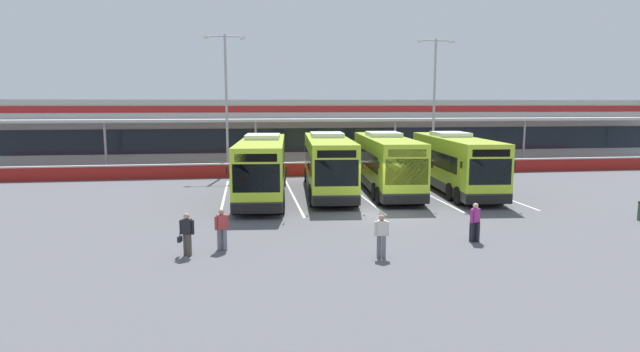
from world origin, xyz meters
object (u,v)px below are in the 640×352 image
coach_bus_left_centre (328,165)px  pedestrian_child (381,235)px  coach_bus_leftmost (262,168)px  pedestrian_with_handbag (187,233)px  pedestrian_near_bin (222,228)px  lamp_post_centre (434,96)px  coach_bus_centre (386,164)px  pedestrian_in_dark_coat (475,221)px  coach_bus_right_centre (454,164)px  lamp_post_west (226,95)px

coach_bus_left_centre → pedestrian_child: coach_bus_left_centre is taller
coach_bus_leftmost → pedestrian_child: 13.57m
pedestrian_with_handbag → pedestrian_near_bin: (1.26, 0.57, 0.02)m
coach_bus_left_centre → lamp_post_centre: lamp_post_centre is taller
coach_bus_leftmost → coach_bus_centre: bearing=9.2°
coach_bus_left_centre → pedestrian_with_handbag: bearing=-119.6°
pedestrian_with_handbag → pedestrian_in_dark_coat: 11.50m
coach_bus_left_centre → pedestrian_in_dark_coat: 13.36m
pedestrian_with_handbag → pedestrian_in_dark_coat: (11.50, 0.34, 0.02)m
coach_bus_right_centre → pedestrian_with_handbag: coach_bus_right_centre is taller
pedestrian_with_handbag → lamp_post_west: size_ratio=0.15×
coach_bus_centre → pedestrian_in_dark_coat: (0.32, -12.64, -0.91)m
pedestrian_in_dark_coat → lamp_post_centre: 24.29m
coach_bus_centre → pedestrian_with_handbag: 17.16m
pedestrian_child → lamp_post_west: (-6.38, 24.05, 5.42)m
coach_bus_centre → pedestrian_with_handbag: bearing=-130.7°
pedestrian_with_handbag → pedestrian_near_bin: bearing=24.4°
pedestrian_near_bin → lamp_post_west: (-0.51, 22.22, 5.42)m
pedestrian_in_dark_coat → coach_bus_centre: bearing=91.5°
pedestrian_near_bin → coach_bus_centre: bearing=51.4°
coach_bus_leftmost → coach_bus_centre: size_ratio=1.00×
coach_bus_left_centre → pedestrian_child: bearing=-91.1°
pedestrian_with_handbag → lamp_post_centre: lamp_post_centre is taller
coach_bus_centre → lamp_post_centre: lamp_post_centre is taller
coach_bus_left_centre → pedestrian_with_handbag: coach_bus_left_centre is taller
pedestrian_in_dark_coat → pedestrian_child: same height
pedestrian_in_dark_coat → pedestrian_near_bin: size_ratio=1.00×
pedestrian_in_dark_coat → lamp_post_centre: size_ratio=0.15×
coach_bus_right_centre → pedestrian_with_handbag: size_ratio=7.60×
pedestrian_child → coach_bus_left_centre: bearing=88.9°
pedestrian_in_dark_coat → lamp_post_centre: bearing=73.8°
pedestrian_near_bin → lamp_post_west: lamp_post_west is taller
pedestrian_child → lamp_post_centre: (10.97, 24.35, 5.42)m
coach_bus_leftmost → lamp_post_west: bearing=102.4°
lamp_post_centre → pedestrian_with_handbag: bearing=-128.1°
coach_bus_left_centre → coach_bus_centre: size_ratio=1.00×
coach_bus_leftmost → coach_bus_left_centre: size_ratio=1.00×
pedestrian_with_handbag → coach_bus_left_centre: bearing=60.4°
coach_bus_right_centre → lamp_post_west: (-14.81, 10.44, 4.50)m
coach_bus_right_centre → pedestrian_with_handbag: bearing=-141.6°
pedestrian_in_dark_coat → lamp_post_centre: lamp_post_centre is taller
pedestrian_in_dark_coat → pedestrian_child: bearing=-159.8°
pedestrian_with_handbag → lamp_post_west: 23.44m
coach_bus_left_centre → pedestrian_near_bin: 13.91m
coach_bus_left_centre → lamp_post_west: 12.64m
coach_bus_leftmost → coach_bus_centre: (7.98, 1.30, 0.00)m
pedestrian_child → pedestrian_in_dark_coat: bearing=20.2°
pedestrian_near_bin → coach_bus_right_centre: bearing=39.5°
coach_bus_left_centre → lamp_post_west: size_ratio=1.12×
coach_bus_leftmost → lamp_post_west: 12.22m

